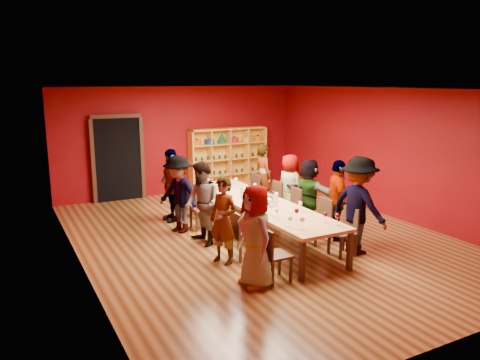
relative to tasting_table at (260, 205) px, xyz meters
name	(u,v)px	position (x,y,z in m)	size (l,w,h in m)	color
room_shell	(261,166)	(0.00, 0.00, 0.80)	(7.10, 9.10, 3.04)	#553216
tasting_table	(260,205)	(0.00, 0.00, 0.00)	(1.10, 4.50, 0.75)	tan
doorway	(118,159)	(-1.80, 4.43, 0.42)	(1.40, 0.17, 2.30)	black
shelving_unit	(228,156)	(1.40, 4.32, 0.28)	(2.40, 0.40, 1.80)	gold
chair_person_left_0	(272,252)	(-0.91, -1.94, -0.20)	(0.42, 0.42, 0.89)	#321C10
person_left_0	(255,236)	(-1.22, -1.94, 0.11)	(0.79, 0.43, 1.62)	#4C4C51
chair_person_left_1	(240,233)	(-0.91, -0.86, -0.20)	(0.42, 0.42, 0.89)	#321C10
person_left_1	(223,221)	(-1.25, -0.86, 0.07)	(0.56, 0.41, 1.54)	#5C85BE
chair_person_left_2	(216,218)	(-0.91, 0.18, -0.20)	(0.42, 0.42, 0.89)	#321C10
person_left_2	(202,204)	(-1.20, 0.18, 0.12)	(0.80, 0.44, 1.64)	#48484C
chair_person_left_3	(197,207)	(-0.91, 1.13, -0.20)	(0.42, 0.42, 0.89)	#321C10
person_left_3	(179,194)	(-1.33, 1.13, 0.12)	(1.06, 0.44, 1.64)	beige
chair_person_left_4	(183,198)	(-0.91, 1.97, -0.20)	(0.42, 0.42, 0.89)	#321C10
person_left_4	(172,185)	(-1.18, 1.97, 0.14)	(0.98, 0.45, 1.67)	#48484D
chair_person_right_0	(346,229)	(0.91, -1.57, -0.20)	(0.42, 0.42, 0.89)	#321C10
person_right_0	(359,205)	(1.18, -1.57, 0.21)	(1.17, 0.48, 1.82)	#49494E
chair_person_right_1	(321,218)	(0.91, -0.82, -0.20)	(0.42, 0.42, 0.89)	#321C10
person_right_1	(337,200)	(1.30, -0.82, 0.12)	(0.96, 0.44, 1.64)	#BE8089
chair_person_right_2	(292,206)	(0.91, 0.20, -0.20)	(0.42, 0.42, 0.89)	#321C10
person_right_2	(309,193)	(1.34, 0.20, 0.05)	(1.40, 0.40, 1.50)	#5F91C5
chair_person_right_3	(273,199)	(0.91, 0.96, -0.20)	(0.42, 0.42, 0.89)	#321C10
person_right_3	(290,186)	(1.35, 0.96, 0.05)	(0.73, 0.40, 1.49)	#5980B7
chair_person_right_4	(251,189)	(0.91, 2.00, -0.20)	(0.42, 0.42, 0.89)	#321C10
person_right_4	(264,176)	(1.26, 2.00, 0.11)	(0.59, 0.43, 1.61)	silver
wine_glass_0	(226,188)	(-0.35, 0.89, 0.20)	(0.08, 0.08, 0.21)	silver
wine_glass_1	(274,193)	(0.31, -0.02, 0.20)	(0.08, 0.08, 0.20)	silver
wine_glass_2	(298,203)	(0.36, -0.79, 0.18)	(0.07, 0.07, 0.18)	silver
wine_glass_3	(254,191)	(0.07, 0.40, 0.19)	(0.08, 0.08, 0.19)	silver
wine_glass_4	(226,188)	(-0.33, 0.90, 0.18)	(0.07, 0.07, 0.18)	silver
wine_glass_5	(243,196)	(-0.37, 0.03, 0.20)	(0.08, 0.08, 0.21)	silver
wine_glass_6	(222,183)	(-0.20, 1.36, 0.20)	(0.08, 0.08, 0.21)	silver
wine_glass_7	(290,219)	(-0.38, -1.64, 0.19)	(0.08, 0.08, 0.19)	silver
wine_glass_8	(251,197)	(-0.27, -0.11, 0.21)	(0.09, 0.09, 0.22)	silver
wine_glass_9	(276,195)	(0.31, -0.11, 0.19)	(0.08, 0.08, 0.20)	silver
wine_glass_10	(297,211)	(-0.05, -1.35, 0.20)	(0.08, 0.08, 0.21)	silver
wine_glass_11	(236,180)	(0.28, 1.61, 0.19)	(0.07, 0.07, 0.19)	silver
wine_glass_12	(231,176)	(0.32, 1.97, 0.20)	(0.08, 0.08, 0.21)	silver
wine_glass_13	(325,215)	(0.29, -1.73, 0.19)	(0.08, 0.08, 0.19)	silver
wine_glass_14	(255,186)	(0.35, 0.84, 0.19)	(0.08, 0.08, 0.19)	silver
wine_glass_15	(209,180)	(-0.31, 1.86, 0.18)	(0.07, 0.07, 0.18)	silver
wine_glass_16	(271,207)	(-0.29, -0.89, 0.21)	(0.09, 0.09, 0.22)	silver
wine_glass_17	(337,217)	(0.37, -1.95, 0.21)	(0.09, 0.09, 0.22)	silver
wine_glass_18	(211,181)	(-0.30, 1.77, 0.18)	(0.07, 0.07, 0.18)	silver
wine_glass_19	(266,199)	(-0.10, -0.37, 0.21)	(0.09, 0.09, 0.22)	silver
wine_glass_20	(300,204)	(0.34, -0.90, 0.19)	(0.08, 0.08, 0.19)	silver
wine_glass_21	(250,185)	(0.29, 0.96, 0.18)	(0.07, 0.07, 0.18)	silver
wine_glass_22	(302,220)	(-0.27, -1.83, 0.21)	(0.09, 0.09, 0.22)	silver
wine_glass_23	(277,211)	(-0.29, -1.09, 0.18)	(0.07, 0.07, 0.18)	silver
spittoon_bowl	(268,200)	(0.10, -0.15, 0.12)	(0.30, 0.30, 0.16)	#B7B9BE
carafe_a	(243,192)	(-0.17, 0.43, 0.18)	(0.13, 0.13, 0.29)	silver
carafe_b	(275,200)	(0.11, -0.39, 0.16)	(0.12, 0.12, 0.25)	silver
wine_bottle	(222,179)	(0.05, 1.90, 0.17)	(0.08, 0.08, 0.31)	#123319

